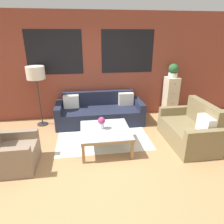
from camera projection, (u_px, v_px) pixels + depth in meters
ground_plane at (103, 166)px, 3.65m from camera, size 16.00×16.00×0.00m
wall_back_brick at (93, 67)px, 5.37m from camera, size 8.40×0.09×2.80m
rug at (103, 135)px, 4.78m from camera, size 2.08×1.67×0.00m
couch_dark at (100, 112)px, 5.36m from camera, size 2.26×0.88×0.78m
settee_vintage at (190, 130)px, 4.31m from camera, size 0.80×1.40×0.92m
armchair_corner at (11, 153)px, 3.54m from camera, size 0.80×0.78×0.84m
coffee_table at (105, 132)px, 4.09m from camera, size 1.00×1.00×0.44m
floor_lamp at (36, 75)px, 4.82m from camera, size 0.44×0.44×1.53m
drawer_cabinet at (170, 97)px, 5.74m from camera, size 0.34×0.40×1.12m
potted_plant at (173, 70)px, 5.46m from camera, size 0.27×0.27×0.37m
flower_vase at (102, 122)px, 4.05m from camera, size 0.15×0.15×0.25m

